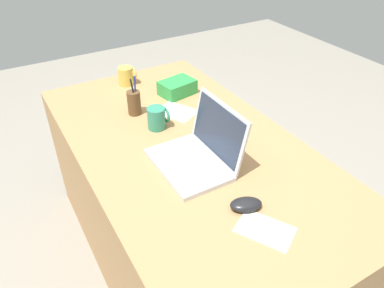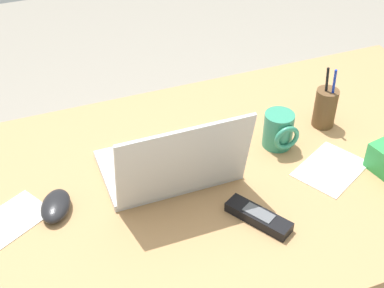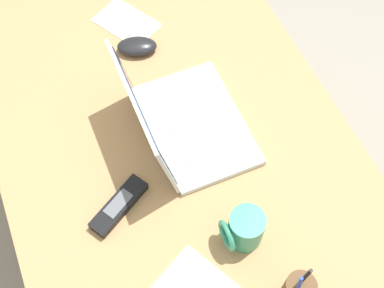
{
  "view_description": "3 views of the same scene",
  "coord_description": "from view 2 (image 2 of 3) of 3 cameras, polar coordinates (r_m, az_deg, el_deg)",
  "views": [
    {
      "loc": [
        1.07,
        -0.6,
        1.58
      ],
      "look_at": [
        0.09,
        -0.03,
        0.78
      ],
      "focal_mm": 34.94,
      "sensor_mm": 36.0,
      "label": 1
    },
    {
      "loc": [
        0.42,
        0.89,
        1.58
      ],
      "look_at": [
        0.06,
        -0.05,
        0.78
      ],
      "focal_mm": 49.7,
      "sensor_mm": 36.0,
      "label": 2
    },
    {
      "loc": [
        -0.49,
        0.2,
        1.8
      ],
      "look_at": [
        0.05,
        -0.03,
        0.77
      ],
      "focal_mm": 48.47,
      "sensor_mm": 36.0,
      "label": 3
    }
  ],
  "objects": [
    {
      "name": "computer_mouse",
      "position": [
        1.24,
        -14.42,
        -6.44
      ],
      "size": [
        0.1,
        0.12,
        0.03
      ],
      "primitive_type": "ellipsoid",
      "rotation": [
        0.0,
        0.0,
        -0.36
      ],
      "color": "black",
      "rests_on": "desk"
    },
    {
      "name": "cordless_phone",
      "position": [
        1.2,
        7.14,
        -7.76
      ],
      "size": [
        0.12,
        0.16,
        0.03
      ],
      "color": "black",
      "rests_on": "desk"
    },
    {
      "name": "pen_holder",
      "position": [
        1.48,
        14.11,
        3.83
      ],
      "size": [
        0.06,
        0.06,
        0.18
      ],
      "color": "brown",
      "rests_on": "desk"
    },
    {
      "name": "laptop",
      "position": [
        1.27,
        -2.15,
        -2.11
      ],
      "size": [
        0.32,
        0.26,
        0.22
      ],
      "color": "silver",
      "rests_on": "desk"
    },
    {
      "name": "coffee_mug_white",
      "position": [
        1.38,
        9.31,
        1.44
      ],
      "size": [
        0.08,
        0.09,
        0.1
      ],
      "color": "#338C6B",
      "rests_on": "desk"
    },
    {
      "name": "paper_note_near_laptop",
      "position": [
        1.37,
        14.65,
        -2.59
      ],
      "size": [
        0.22,
        0.2,
        0.0
      ],
      "primitive_type": "cube",
      "rotation": [
        0.0,
        0.0,
        0.48
      ],
      "color": "white",
      "rests_on": "desk"
    },
    {
      "name": "desk",
      "position": [
        1.57,
        2.79,
        -12.89
      ],
      "size": [
        1.55,
        0.83,
        0.71
      ],
      "primitive_type": "cube",
      "color": "tan",
      "rests_on": "ground"
    },
    {
      "name": "paper_note_left",
      "position": [
        1.26,
        -19.05,
        -7.86
      ],
      "size": [
        0.2,
        0.18,
        0.0
      ],
      "primitive_type": "cube",
      "rotation": [
        0.0,
        0.0,
        0.52
      ],
      "color": "white",
      "rests_on": "desk"
    }
  ]
}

